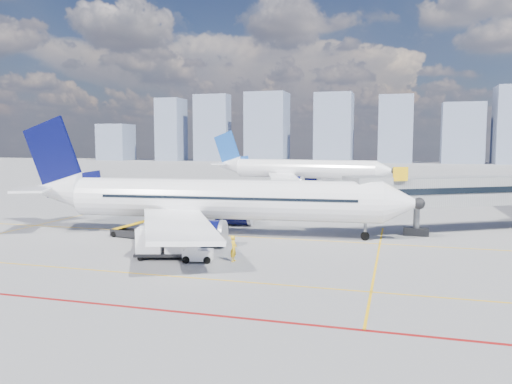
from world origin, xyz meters
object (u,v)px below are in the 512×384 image
at_px(baggage_tug, 196,252).
at_px(ramp_worker, 234,248).
at_px(main_aircraft, 207,200).
at_px(second_aircraft, 297,169).
at_px(cargo_dolly, 164,241).
at_px(belt_loader, 131,231).

relative_size(baggage_tug, ramp_worker, 1.20).
bearing_deg(main_aircraft, baggage_tug, -77.35).
xyz_separation_m(second_aircraft, cargo_dolly, (3.20, -65.23, -1.99)).
relative_size(cargo_dolly, ramp_worker, 2.40).
bearing_deg(cargo_dolly, belt_loader, 118.46).
height_order(baggage_tug, cargo_dolly, cargo_dolly).
height_order(main_aircraft, second_aircraft, second_aircraft).
relative_size(main_aircraft, cargo_dolly, 8.35).
bearing_deg(second_aircraft, cargo_dolly, -79.05).
height_order(second_aircraft, ramp_worker, second_aircraft).
distance_m(belt_loader, ramp_worker, 13.07).
height_order(baggage_tug, belt_loader, belt_loader).
xyz_separation_m(belt_loader, ramp_worker, (11.56, -6.08, 0.38)).
height_order(cargo_dolly, ramp_worker, cargo_dolly).
bearing_deg(cargo_dolly, second_aircraft, 76.65).
xyz_separation_m(baggage_tug, cargo_dolly, (-2.64, 0.37, 0.56)).
bearing_deg(ramp_worker, baggage_tug, 108.76).
height_order(main_aircraft, baggage_tug, main_aircraft).
height_order(baggage_tug, ramp_worker, ramp_worker).
bearing_deg(cargo_dolly, main_aircraft, 76.77).
distance_m(second_aircraft, baggage_tug, 65.91).
bearing_deg(baggage_tug, second_aircraft, 84.14).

